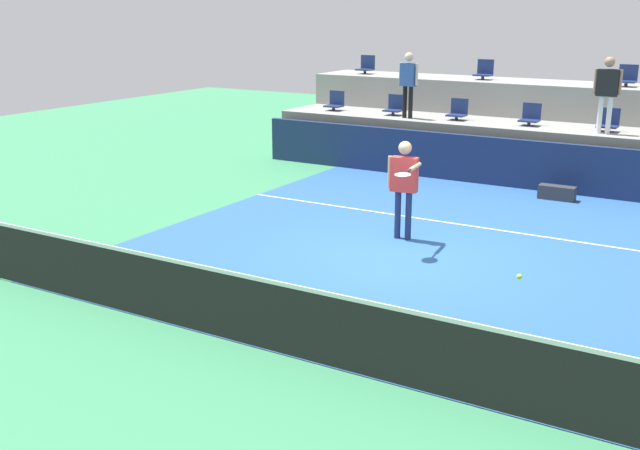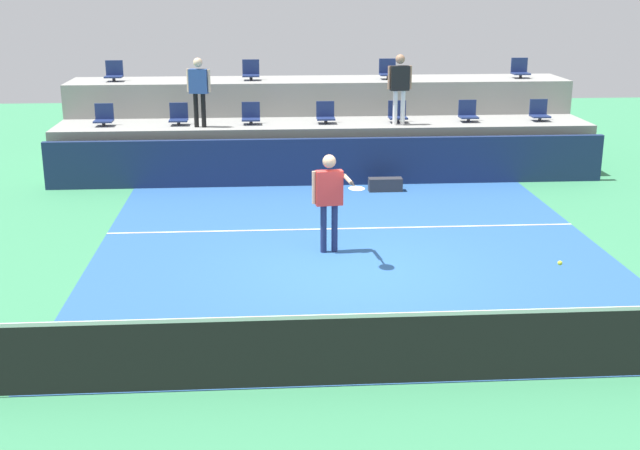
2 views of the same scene
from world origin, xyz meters
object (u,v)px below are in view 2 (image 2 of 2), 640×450
tennis_player (330,193)px  spectator_in_grey (400,83)px  stadium_chair_lower_far_right (539,112)px  stadium_chair_upper_left (251,72)px  stadium_chair_lower_mid_left (251,115)px  stadium_chair_lower_right (468,113)px  stadium_chair_upper_far_right (520,70)px  equipment_bag (385,185)px  stadium_chair_lower_left (179,116)px  spectator_leaning_on_rail (199,86)px  stadium_chair_upper_right (388,71)px  stadium_chair_lower_mid_right (398,113)px  tennis_ball (560,263)px  stadium_chair_lower_far_left (104,117)px  stadium_chair_lower_center (326,114)px  stadium_chair_upper_far_left (114,73)px

tennis_player → spectator_in_grey: size_ratio=1.04×
stadium_chair_lower_far_right → stadium_chair_upper_left: size_ratio=1.00×
stadium_chair_lower_mid_left → stadium_chair_lower_right: bearing=0.0°
stadium_chair_lower_far_right → stadium_chair_upper_far_right: stadium_chair_upper_far_right is taller
spectator_in_grey → equipment_bag: 2.66m
stadium_chair_lower_left → spectator_leaning_on_rail: size_ratio=0.32×
stadium_chair_upper_right → stadium_chair_upper_left: bearing=180.0°
stadium_chair_lower_mid_right → stadium_chair_lower_right: size_ratio=1.00×
stadium_chair_upper_right → stadium_chair_lower_far_right: bearing=-26.9°
stadium_chair_lower_left → spectator_in_grey: spectator_in_grey is taller
stadium_chair_upper_far_right → spectator_in_grey: size_ratio=0.31×
stadium_chair_lower_far_right → tennis_ball: stadium_chair_lower_far_right is taller
stadium_chair_upper_left → stadium_chair_upper_far_right: size_ratio=1.00×
stadium_chair_lower_far_right → stadium_chair_upper_left: (-7.13, 1.80, 0.85)m
stadium_chair_upper_right → stadium_chair_lower_mid_left: bearing=-153.4°
stadium_chair_lower_mid_left → stadium_chair_upper_right: bearing=26.6°
stadium_chair_lower_far_left → stadium_chair_lower_mid_right: size_ratio=1.00×
stadium_chair_lower_far_left → spectator_leaning_on_rail: (2.32, -0.38, 0.76)m
stadium_chair_lower_center → tennis_ball: bearing=-74.5°
stadium_chair_lower_far_right → spectator_in_grey: 3.69m
stadium_chair_upper_far_right → tennis_player: stadium_chair_upper_far_right is taller
stadium_chair_lower_far_right → stadium_chair_lower_left: bearing=180.0°
stadium_chair_lower_mid_left → stadium_chair_lower_mid_right: same height
stadium_chair_lower_right → stadium_chair_lower_center: bearing=180.0°
stadium_chair_lower_right → spectator_leaning_on_rail: 6.59m
stadium_chair_upper_right → stadium_chair_upper_far_right: bearing=0.0°
stadium_chair_upper_left → stadium_chair_upper_right: same height
stadium_chair_lower_mid_right → stadium_chair_upper_far_left: size_ratio=1.00×
stadium_chair_lower_far_right → spectator_in_grey: spectator_in_grey is taller
stadium_chair_upper_left → equipment_bag: bearing=-50.8°
stadium_chair_lower_center → tennis_player: stadium_chair_lower_center is taller
stadium_chair_lower_right → tennis_player: 7.38m
stadium_chair_lower_right → stadium_chair_lower_far_left: bearing=180.0°
stadium_chair_lower_far_right → tennis_player: (-5.71, -6.24, -0.39)m
stadium_chair_lower_right → tennis_ball: bearing=-95.7°
equipment_bag → stadium_chair_upper_left: bearing=129.2°
stadium_chair_lower_mid_right → stadium_chair_upper_right: bearing=89.8°
stadium_chair_lower_mid_right → stadium_chair_upper_left: size_ratio=1.00×
stadium_chair_upper_far_right → tennis_player: 9.94m
stadium_chair_upper_far_left → equipment_bag: 7.83m
stadium_chair_upper_right → equipment_bag: 4.34m
stadium_chair_lower_far_left → stadium_chair_upper_left: stadium_chair_upper_left is taller
stadium_chair_lower_left → tennis_ball: stadium_chair_lower_left is taller
stadium_chair_lower_center → tennis_player: 6.26m
stadium_chair_lower_mid_right → spectator_in_grey: spectator_in_grey is taller
stadium_chair_lower_far_right → stadium_chair_upper_left: 7.41m
stadium_chair_lower_mid_right → equipment_bag: (-0.55, -1.92, -1.31)m
stadium_chair_lower_center → stadium_chair_upper_far_right: (5.32, 1.80, 0.85)m
stadium_chair_lower_far_left → stadium_chair_lower_right: bearing=0.0°
stadium_chair_lower_right → stadium_chair_upper_left: size_ratio=1.00×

